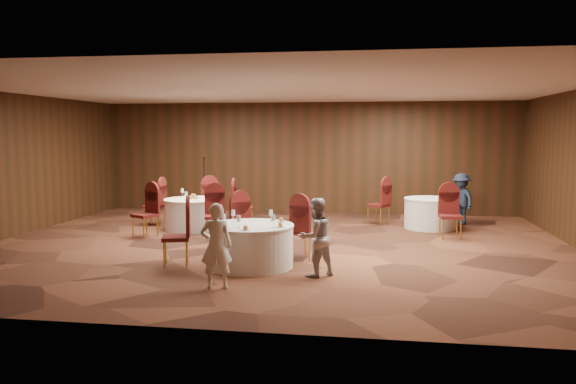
# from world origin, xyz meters

# --- Properties ---
(ground) EXTENTS (12.00, 12.00, 0.00)m
(ground) POSITION_xyz_m (0.00, 0.00, 0.00)
(ground) COLOR black
(ground) RESTS_ON ground
(room_shell) EXTENTS (12.00, 12.00, 12.00)m
(room_shell) POSITION_xyz_m (0.00, 0.00, 1.96)
(room_shell) COLOR silver
(room_shell) RESTS_ON ground
(table_main) EXTENTS (1.49, 1.49, 0.74)m
(table_main) POSITION_xyz_m (-0.13, -1.84, 0.38)
(table_main) COLOR silver
(table_main) RESTS_ON ground
(table_left) EXTENTS (1.40, 1.40, 0.74)m
(table_left) POSITION_xyz_m (-2.33, 1.67, 0.38)
(table_left) COLOR silver
(table_left) RESTS_ON ground
(table_right) EXTENTS (1.26, 1.26, 0.74)m
(table_right) POSITION_xyz_m (3.32, 2.69, 0.38)
(table_right) COLOR silver
(table_right) RESTS_ON ground
(chairs_main) EXTENTS (2.90, 1.92, 1.00)m
(chairs_main) POSITION_xyz_m (-0.48, -1.22, 0.50)
(chairs_main) COLOR #3D0C0C
(chairs_main) RESTS_ON ground
(chairs_left) EXTENTS (2.84, 3.12, 1.00)m
(chairs_left) POSITION_xyz_m (-2.32, 1.66, 0.50)
(chairs_left) COLOR #3D0C0C
(chairs_left) RESTS_ON ground
(chairs_right) EXTENTS (2.19, 2.35, 1.00)m
(chairs_right) POSITION_xyz_m (2.85, 2.28, 0.50)
(chairs_right) COLOR #3D0C0C
(chairs_right) RESTS_ON ground
(tabletop_main) EXTENTS (1.08, 1.07, 0.22)m
(tabletop_main) POSITION_xyz_m (0.00, -1.94, 0.84)
(tabletop_main) COLOR silver
(tabletop_main) RESTS_ON table_main
(tabletop_left) EXTENTS (0.90, 0.80, 0.22)m
(tabletop_left) POSITION_xyz_m (-2.33, 1.68, 0.82)
(tabletop_left) COLOR silver
(tabletop_left) RESTS_ON table_left
(tabletop_right) EXTENTS (0.08, 0.08, 0.22)m
(tabletop_right) POSITION_xyz_m (3.51, 2.41, 0.90)
(tabletop_right) COLOR silver
(tabletop_right) RESTS_ON table_right
(mic_stand) EXTENTS (0.24, 0.24, 1.66)m
(mic_stand) POSITION_xyz_m (-2.63, 3.52, 0.49)
(mic_stand) COLOR black
(mic_stand) RESTS_ON ground
(woman_a) EXTENTS (0.53, 0.42, 1.29)m
(woman_a) POSITION_xyz_m (-0.34, -3.27, 0.65)
(woman_a) COLOR silver
(woman_a) RESTS_ON ground
(woman_b) EXTENTS (0.79, 0.77, 1.28)m
(woman_b) POSITION_xyz_m (1.04, -2.31, 0.64)
(woman_b) COLOR #AEAEB3
(woman_b) RESTS_ON ground
(man_c) EXTENTS (0.82, 0.97, 1.31)m
(man_c) POSITION_xyz_m (4.15, 3.42, 0.65)
(man_c) COLOR #162033
(man_c) RESTS_ON ground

